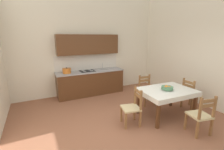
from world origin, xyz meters
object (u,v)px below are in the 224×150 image
object	(u,v)px
kitchen_cabinetry	(90,72)
dining_chair_camera_side	(201,116)
dining_chair_kitchen_side	(146,90)
fruit_bowl	(167,88)
dining_chair_tv_side	(132,107)
dining_table	(166,94)
dining_chair_window_side	(191,95)

from	to	relation	value
kitchen_cabinetry	dining_chair_camera_side	bearing A→B (deg)	-69.55
dining_chair_kitchen_side	dining_chair_camera_side	bearing A→B (deg)	-89.65
fruit_bowl	dining_chair_camera_side	bearing A→B (deg)	-85.32
dining_chair_kitchen_side	dining_chair_camera_side	xyz separation A→B (m)	(0.01, -1.86, 0.00)
kitchen_cabinetry	dining_chair_camera_side	distance (m)	3.79
kitchen_cabinetry	dining_chair_camera_side	xyz separation A→B (m)	(1.32, -3.53, -0.41)
kitchen_cabinetry	dining_chair_tv_side	xyz separation A→B (m)	(0.20, -2.52, -0.41)
kitchen_cabinetry	dining_chair_tv_side	size ratio (longest dim) A/B	2.66
kitchen_cabinetry	dining_table	bearing A→B (deg)	-63.77
dining_table	fruit_bowl	world-z (taller)	fruit_bowl
dining_chair_kitchen_side	fruit_bowl	size ratio (longest dim) A/B	3.10
dining_table	dining_chair_kitchen_side	xyz separation A→B (m)	(0.04, 0.89, -0.19)
dining_chair_window_side	fruit_bowl	world-z (taller)	dining_chair_window_side
dining_chair_window_side	dining_chair_tv_side	bearing A→B (deg)	178.22
fruit_bowl	dining_table	bearing A→B (deg)	50.87
dining_table	dining_chair_tv_side	bearing A→B (deg)	177.56
dining_table	fruit_bowl	distance (m)	0.18
kitchen_cabinetry	fruit_bowl	world-z (taller)	kitchen_cabinetry
kitchen_cabinetry	dining_chair_tv_side	bearing A→B (deg)	-85.40
dining_chair_window_side	dining_chair_kitchen_side	size ratio (longest dim) A/B	1.00
dining_table	dining_chair_tv_side	world-z (taller)	dining_chair_tv_side
dining_table	dining_chair_tv_side	distance (m)	1.08
dining_chair_window_side	dining_chair_kitchen_side	xyz separation A→B (m)	(-0.93, 0.91, 0.00)
dining_chair_camera_side	fruit_bowl	xyz separation A→B (m)	(-0.08, 0.94, 0.37)
fruit_bowl	dining_chair_window_side	bearing A→B (deg)	0.54
dining_table	dining_chair_camera_side	world-z (taller)	dining_chair_camera_side
kitchen_cabinetry	dining_table	size ratio (longest dim) A/B	1.71
dining_chair_window_side	dining_table	bearing A→B (deg)	178.94
dining_chair_tv_side	dining_table	bearing A→B (deg)	-2.44
dining_chair_window_side	dining_chair_camera_side	world-z (taller)	same
kitchen_cabinetry	dining_chair_kitchen_side	size ratio (longest dim) A/B	2.66
dining_chair_kitchen_side	fruit_bowl	world-z (taller)	dining_chair_kitchen_side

